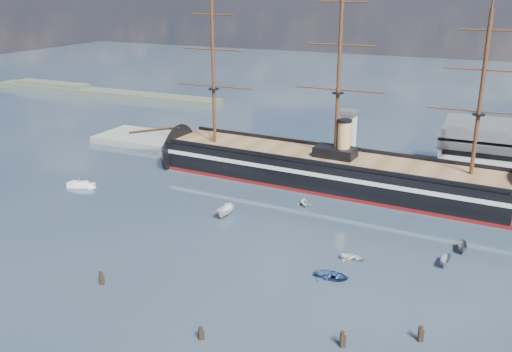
% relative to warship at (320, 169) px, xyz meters
% --- Properties ---
extents(ground, '(600.00, 600.00, 0.00)m').
position_rel_warship_xyz_m(ground, '(-0.05, -20.00, -4.04)').
color(ground, '#1E3242').
rests_on(ground, ground).
extents(quay, '(180.00, 18.00, 2.00)m').
position_rel_warship_xyz_m(quay, '(9.95, 16.00, -4.04)').
color(quay, slate).
rests_on(quay, ground).
extents(quay_tower, '(5.00, 5.00, 15.00)m').
position_rel_warship_xyz_m(quay_tower, '(2.95, 13.00, 5.72)').
color(quay_tower, silver).
rests_on(quay_tower, ground).
extents(shoreline, '(120.00, 10.00, 4.00)m').
position_rel_warship_xyz_m(shoreline, '(-139.28, 75.00, -2.59)').
color(shoreline, '#3F4C38').
rests_on(shoreline, ground).
extents(warship, '(113.33, 21.50, 53.94)m').
position_rel_warship_xyz_m(warship, '(0.00, 0.00, 0.00)').
color(warship, black).
rests_on(warship, ground).
extents(sailboat, '(6.98, 4.49, 10.79)m').
position_rel_warship_xyz_m(sailboat, '(-53.91, -27.22, -3.35)').
color(sailboat, silver).
rests_on(sailboat, ground).
extents(motorboat_a, '(7.42, 2.73, 2.97)m').
position_rel_warship_xyz_m(motorboat_a, '(-12.03, -28.83, -4.04)').
color(motorboat_a, silver).
rests_on(motorboat_a, ground).
extents(motorboat_b, '(1.55, 3.79, 1.76)m').
position_rel_warship_xyz_m(motorboat_b, '(17.74, -45.93, -4.04)').
color(motorboat_b, navy).
rests_on(motorboat_b, ground).
extents(motorboat_c, '(5.49, 2.12, 2.18)m').
position_rel_warship_xyz_m(motorboat_c, '(35.01, -32.79, -4.04)').
color(motorboat_c, gray).
rests_on(motorboat_c, ground).
extents(motorboat_d, '(6.90, 5.41, 2.33)m').
position_rel_warship_xyz_m(motorboat_d, '(1.58, -15.75, -4.04)').
color(motorboat_d, beige).
rests_on(motorboat_d, ground).
extents(motorboat_e, '(1.35, 2.99, 1.36)m').
position_rel_warship_xyz_m(motorboat_e, '(19.13, -37.52, -4.04)').
color(motorboat_e, silver).
rests_on(motorboat_e, ground).
extents(motorboat_f, '(5.63, 2.75, 2.16)m').
position_rel_warship_xyz_m(motorboat_f, '(37.24, -25.47, -4.04)').
color(motorboat_f, slate).
rests_on(motorboat_f, ground).
extents(piling_near_left, '(0.64, 0.64, 3.08)m').
position_rel_warship_xyz_m(piling_near_left, '(-17.39, -64.28, -4.04)').
color(piling_near_left, black).
rests_on(piling_near_left, ground).
extents(piling_near_mid, '(0.64, 0.64, 2.76)m').
position_rel_warship_xyz_m(piling_near_mid, '(5.96, -71.00, -4.04)').
color(piling_near_mid, black).
rests_on(piling_near_mid, ground).
extents(piling_near_right, '(0.64, 0.64, 3.20)m').
position_rel_warship_xyz_m(piling_near_right, '(24.95, -64.25, -4.04)').
color(piling_near_right, black).
rests_on(piling_near_right, ground).
extents(piling_far_right, '(0.64, 0.64, 3.21)m').
position_rel_warship_xyz_m(piling_far_right, '(34.73, -58.28, -4.04)').
color(piling_far_right, black).
rests_on(piling_far_right, ground).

